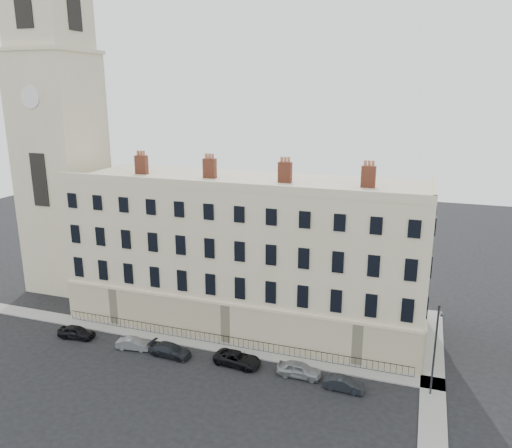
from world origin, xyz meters
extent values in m
plane|color=black|center=(0.00, 0.00, 0.00)|extent=(160.00, 160.00, 0.00)
cube|color=beige|center=(-6.00, 12.00, 7.50)|extent=(36.00, 12.00, 15.00)
cube|color=beige|center=(-6.00, 5.92, 2.00)|extent=(36.10, 0.18, 4.00)
cube|color=beige|center=(12.08, 12.00, 2.00)|extent=(0.18, 12.10, 4.00)
cube|color=beige|center=(-6.00, 6.15, 15.40)|extent=(36.00, 0.35, 0.80)
cube|color=beige|center=(11.85, 12.00, 15.40)|extent=(0.35, 12.00, 0.80)
cube|color=brown|center=(-18.00, 12.00, 16.00)|extent=(1.30, 0.70, 2.00)
cube|color=brown|center=(-10.00, 12.00, 16.00)|extent=(1.30, 0.70, 2.00)
cube|color=brown|center=(-2.00, 12.00, 16.00)|extent=(1.30, 0.70, 2.00)
cube|color=brown|center=(6.00, 12.00, 16.00)|extent=(1.30, 0.70, 2.00)
cube|color=beige|center=(-30.00, 14.00, 14.00)|extent=(8.00, 8.00, 28.00)
cube|color=beige|center=(-30.00, 14.00, 33.00)|extent=(7.04, 7.04, 10.00)
cylinder|color=white|center=(-30.00, 9.94, 23.00)|extent=(2.40, 0.14, 2.40)
cube|color=gray|center=(-10.00, 5.00, 0.06)|extent=(48.00, 2.00, 0.12)
cube|color=gray|center=(13.00, 8.00, 0.06)|extent=(2.00, 24.00, 0.12)
cube|color=black|center=(-6.00, 5.40, 1.02)|extent=(35.00, 0.04, 0.04)
cube|color=black|center=(-6.00, 5.40, 0.12)|extent=(35.00, 0.04, 0.04)
imported|color=black|center=(-20.40, 2.15, 0.63)|extent=(3.81, 1.85, 1.25)
imported|color=slate|center=(-13.82, 2.05, 0.54)|extent=(3.41, 1.58, 1.08)
imported|color=black|center=(-9.94, 2.04, 0.59)|extent=(4.14, 1.89, 1.17)
imported|color=black|center=(-3.52, 2.58, 0.60)|extent=(4.48, 2.40, 1.20)
imported|color=gray|center=(2.15, 2.56, 0.65)|extent=(3.83, 1.55, 1.31)
imported|color=black|center=(6.09, 1.76, 0.54)|extent=(3.35, 1.28, 1.09)
cylinder|color=#2C2D31|center=(12.80, 3.33, 3.92)|extent=(0.16, 0.16, 7.84)
cylinder|color=#2C2D31|center=(12.89, 2.65, 7.74)|extent=(0.27, 1.47, 0.10)
cube|color=#2C2D31|center=(12.97, 1.97, 7.69)|extent=(0.23, 0.51, 0.12)
camera|label=1|loc=(10.90, -34.52, 23.71)|focal=35.00mm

